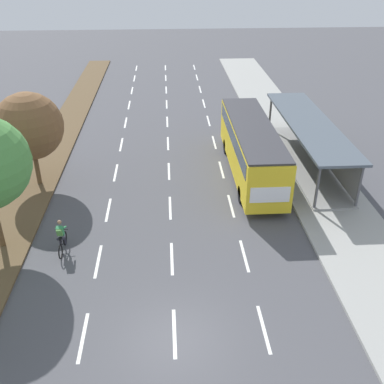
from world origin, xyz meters
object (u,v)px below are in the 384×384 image
(bus_shelter, at_px, (312,139))
(cyclist, at_px, (61,238))
(median_tree_third, at_px, (29,126))
(bus, at_px, (252,145))

(bus_shelter, bearing_deg, cyclist, -148.98)
(bus_shelter, xyz_separation_m, cyclist, (-14.81, -8.91, -1.08))
(cyclist, relative_size, median_tree_third, 0.32)
(bus_shelter, bearing_deg, bus, -163.46)
(median_tree_third, bearing_deg, cyclist, -68.39)
(bus_shelter, relative_size, median_tree_third, 2.25)
(bus_shelter, relative_size, cyclist, 7.09)
(bus, distance_m, median_tree_third, 13.45)
(bus_shelter, distance_m, cyclist, 17.32)
(bus, bearing_deg, bus_shelter, 16.54)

